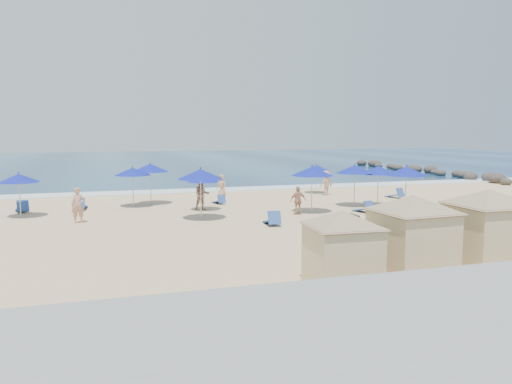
% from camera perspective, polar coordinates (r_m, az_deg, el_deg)
% --- Properties ---
extents(ground, '(160.00, 160.00, 0.00)m').
position_cam_1_polar(ground, '(24.89, 6.29, -3.70)').
color(ground, '#D7B688').
rests_on(ground, ground).
extents(ocean, '(160.00, 80.00, 0.06)m').
position_cam_1_polar(ocean, '(78.17, -9.97, 3.48)').
color(ocean, navy).
rests_on(ocean, ground).
extents(surf_line, '(160.00, 2.50, 0.08)m').
position_cam_1_polar(surf_line, '(39.43, -2.69, 0.32)').
color(surf_line, white).
rests_on(surf_line, ground).
extents(rock_jetty, '(2.56, 26.66, 0.96)m').
position_cam_1_polar(rock_jetty, '(58.30, 18.32, 2.43)').
color(rock_jetty, '#2D2826').
rests_on(rock_jetty, ground).
extents(trash_bin, '(0.87, 0.87, 0.87)m').
position_cam_1_polar(trash_bin, '(22.75, 10.28, -3.66)').
color(trash_bin, black).
rests_on(trash_bin, ground).
extents(cabana_0, '(4.04, 4.04, 2.54)m').
position_cam_1_polar(cabana_0, '(14.73, 9.85, -5.38)').
color(cabana_0, '#CFB88E').
rests_on(cabana_0, ground).
extents(cabana_1, '(4.57, 4.57, 2.87)m').
position_cam_1_polar(cabana_1, '(16.38, 17.45, -3.68)').
color(cabana_1, '#CFB88E').
rests_on(cabana_1, ground).
extents(cabana_2, '(4.70, 4.70, 2.95)m').
position_cam_1_polar(cabana_2, '(18.30, 24.99, -2.78)').
color(cabana_2, '#CFB88E').
rests_on(cabana_2, ground).
extents(umbrella_0, '(2.14, 2.14, 2.44)m').
position_cam_1_polar(umbrella_0, '(29.33, -25.49, 1.44)').
color(umbrella_0, '#A5A8AD').
rests_on(umbrella_0, ground).
extents(umbrella_1, '(2.20, 2.20, 2.50)m').
position_cam_1_polar(umbrella_1, '(31.12, -13.92, 2.29)').
color(umbrella_1, '#A5A8AD').
rests_on(umbrella_1, ground).
extents(umbrella_2, '(2.41, 2.41, 2.75)m').
position_cam_1_polar(umbrella_2, '(25.94, -6.36, 2.04)').
color(umbrella_2, '#A5A8AD').
rests_on(umbrella_2, ground).
extents(umbrella_3, '(2.34, 2.34, 2.67)m').
position_cam_1_polar(umbrella_3, '(31.97, -12.00, 2.73)').
color(umbrella_3, '#A5A8AD').
rests_on(umbrella_3, ground).
extents(umbrella_4, '(1.90, 1.90, 2.17)m').
position_cam_1_polar(umbrella_4, '(29.06, -6.04, 1.57)').
color(umbrella_4, '#A5A8AD').
rests_on(umbrella_4, ground).
extents(umbrella_5, '(2.39, 2.39, 2.72)m').
position_cam_1_polar(umbrella_5, '(28.19, 6.42, 2.38)').
color(umbrella_5, '#A5A8AD').
rests_on(umbrella_5, ground).
extents(umbrella_6, '(2.32, 2.32, 2.64)m').
position_cam_1_polar(umbrella_6, '(31.01, 11.23, 2.58)').
color(umbrella_6, '#A5A8AD').
rests_on(umbrella_6, ground).
extents(umbrella_7, '(1.92, 1.92, 2.19)m').
position_cam_1_polar(umbrella_7, '(37.25, 6.90, 2.76)').
color(umbrella_7, '#A5A8AD').
rests_on(umbrella_7, ground).
extents(umbrella_8, '(2.25, 2.25, 2.57)m').
position_cam_1_polar(umbrella_8, '(31.43, 13.82, 2.44)').
color(umbrella_8, '#A5A8AD').
rests_on(umbrella_8, ground).
extents(umbrella_9, '(2.38, 2.38, 2.70)m').
position_cam_1_polar(umbrella_9, '(29.52, 16.81, 2.31)').
color(umbrella_9, '#A5A8AD').
rests_on(umbrella_9, ground).
extents(beach_chair_0, '(0.93, 1.50, 0.77)m').
position_cam_1_polar(beach_chair_0, '(31.20, -25.15, -1.67)').
color(beach_chair_0, '#284B96').
rests_on(beach_chair_0, ground).
extents(beach_chair_1, '(0.76, 1.42, 0.75)m').
position_cam_1_polar(beach_chair_1, '(31.10, -19.42, -1.44)').
color(beach_chair_1, '#284B96').
rests_on(beach_chair_1, ground).
extents(beach_chair_2, '(0.75, 1.21, 0.62)m').
position_cam_1_polar(beach_chair_2, '(31.73, -4.20, -0.99)').
color(beach_chair_2, '#284B96').
rests_on(beach_chair_2, ground).
extents(beach_chair_3, '(0.74, 1.45, 0.77)m').
position_cam_1_polar(beach_chair_3, '(24.45, 1.90, -3.22)').
color(beach_chair_3, '#284B96').
rests_on(beach_chair_3, ground).
extents(beach_chair_4, '(0.84, 1.40, 0.72)m').
position_cam_1_polar(beach_chair_4, '(28.93, 12.35, -1.83)').
color(beach_chair_4, '#284B96').
rests_on(beach_chair_4, ground).
extents(beach_chair_5, '(0.95, 1.44, 0.73)m').
position_cam_1_polar(beach_chair_5, '(35.83, 15.73, -0.26)').
color(beach_chair_5, '#284B96').
rests_on(beach_chair_5, ground).
extents(beachgoer_0, '(0.68, 0.47, 1.80)m').
position_cam_1_polar(beachgoer_0, '(26.49, -19.67, -1.45)').
color(beachgoer_0, tan).
rests_on(beachgoer_0, ground).
extents(beachgoer_1, '(0.95, 0.77, 1.85)m').
position_cam_1_polar(beachgoer_1, '(29.19, -6.21, -0.29)').
color(beachgoer_1, tan).
rests_on(beachgoer_1, ground).
extents(beachgoer_2, '(0.94, 0.42, 1.59)m').
position_cam_1_polar(beachgoer_2, '(27.58, 4.83, -0.97)').
color(beachgoer_2, tan).
rests_on(beachgoer_2, ground).
extents(beachgoer_3, '(1.30, 0.99, 1.79)m').
position_cam_1_polar(beachgoer_3, '(36.22, 7.99, 1.03)').
color(beachgoer_3, tan).
rests_on(beachgoer_3, ground).
extents(beachgoer_4, '(0.87, 0.92, 1.58)m').
position_cam_1_polar(beachgoer_4, '(35.15, -3.96, 0.73)').
color(beachgoer_4, tan).
rests_on(beachgoer_4, ground).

